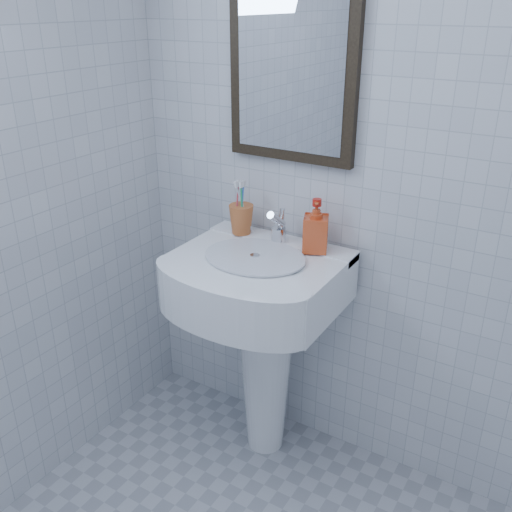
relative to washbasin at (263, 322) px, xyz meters
The scene contains 6 objects.
wall_back 0.78m from the washbasin, 26.42° to the left, with size 2.20×0.02×2.50m, color silver.
washbasin is the anchor object (origin of this frame).
faucet 0.37m from the washbasin, 90.00° to the left, with size 0.06×0.12×0.14m.
toothbrush_cup 0.41m from the washbasin, 146.11° to the left, with size 0.10×0.10×0.12m, color #BA5E2B, non-canonical shape.
soap_dispenser 0.45m from the washbasin, 35.14° to the left, with size 0.09×0.09×0.20m, color red.
wall_mirror 0.94m from the washbasin, 90.00° to the left, with size 0.50×0.04×0.62m.
Camera 1 is at (0.56, -0.68, 1.80)m, focal length 40.00 mm.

